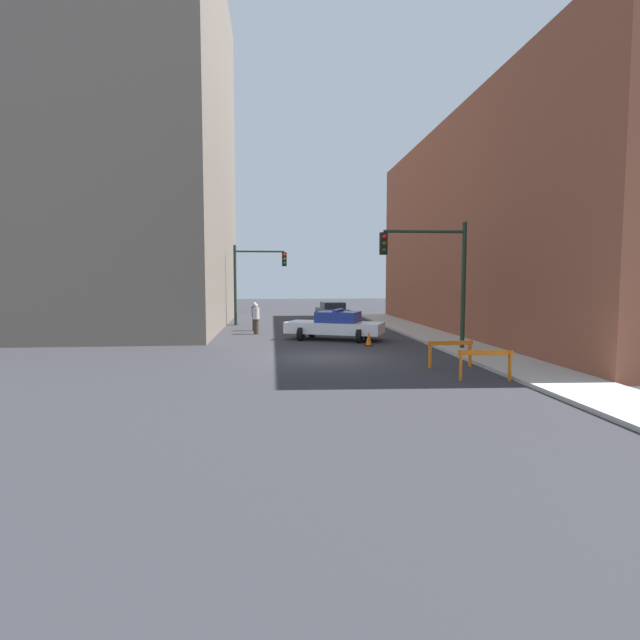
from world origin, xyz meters
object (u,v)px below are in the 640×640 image
police_car (335,325)px  barrier_front (485,360)px  pedestrian_crossing (256,318)px  barrier_mid (450,349)px  traffic_light_far (252,273)px  parked_car_near (332,311)px  traffic_cone (369,339)px  pedestrian_corner (255,316)px  traffic_light_near (436,266)px

police_car → barrier_front: 10.83m
pedestrian_crossing → barrier_mid: bearing=107.3°
traffic_light_far → police_car: 10.00m
parked_car_near → pedestrian_crossing: size_ratio=2.68×
pedestrian_crossing → traffic_cone: (5.18, -5.30, -0.54)m
pedestrian_corner → barrier_mid: size_ratio=1.04×
traffic_light_near → barrier_front: size_ratio=3.26×
traffic_light_near → police_car: (-3.65, 4.19, -2.81)m
pedestrian_corner → barrier_front: pedestrian_corner is taller
police_car → traffic_light_near: bearing=-115.6°
barrier_front → barrier_mid: 2.31m
traffic_light_far → pedestrian_crossing: traffic_light_far is taller
traffic_light_far → traffic_cone: size_ratio=7.93×
traffic_light_far → police_car: (4.38, -8.59, -2.67)m
traffic_light_near → pedestrian_crossing: 10.80m
barrier_front → traffic_light_near: bearing=84.8°
barrier_mid → traffic_cone: (-1.66, 5.76, -0.30)m
pedestrian_corner → traffic_light_near: bearing=169.2°
traffic_light_far → police_car: traffic_light_far is taller
traffic_cone → barrier_mid: bearing=-73.9°
barrier_mid → pedestrian_corner: bearing=118.4°
traffic_light_near → police_car: bearing=131.1°
traffic_light_near → parked_car_near: (-2.29, 16.63, -2.86)m
traffic_light_far → parked_car_near: bearing=33.8°
police_car → barrier_front: (3.08, -10.39, -0.11)m
police_car → traffic_cone: bearing=-129.2°
barrier_front → barrier_mid: same height
traffic_light_near → traffic_light_far: (-8.03, 12.78, -0.13)m
traffic_light_far → pedestrian_corner: bearing=-85.8°
pedestrian_crossing → barrier_front: pedestrian_crossing is taller
parked_car_near → police_car: bearing=-101.3°
traffic_light_far → pedestrian_crossing: size_ratio=3.13×
traffic_light_near → pedestrian_corner: size_ratio=3.13×
traffic_light_far → pedestrian_corner: (0.28, -3.77, -2.54)m
barrier_front → traffic_light_far: bearing=111.5°
parked_car_near → pedestrian_crossing: bearing=-124.5°
barrier_mid → barrier_front: bearing=-84.7°
parked_car_near → traffic_cone: bearing=-95.6°
police_car → traffic_light_far: bearing=50.4°
police_car → traffic_cone: 2.65m
pedestrian_crossing → traffic_light_far: bearing=-100.3°
police_car → barrier_mid: police_car is taller
traffic_light_near → pedestrian_corner: traffic_light_near is taller
police_car → barrier_front: bearing=-140.1°
police_car → traffic_cone: (1.21, -2.33, -0.41)m
pedestrian_crossing → pedestrian_corner: size_ratio=1.00×
parked_car_near → barrier_mid: (1.51, -20.52, -0.06)m
traffic_cone → traffic_light_near: bearing=-37.4°
pedestrian_crossing → pedestrian_corner: same height
police_car → parked_car_near: bearing=17.1°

